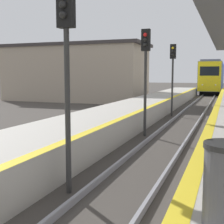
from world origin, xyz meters
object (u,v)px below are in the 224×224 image
object	(u,v)px
signal_near	(66,50)
signal_far	(173,66)
train	(213,77)
signal_mid	(146,62)

from	to	relation	value
signal_near	signal_far	size ratio (longest dim) A/B	1.00
signal_near	signal_far	xyz separation A→B (m)	(-0.04, 13.87, 0.00)
signal_near	signal_far	distance (m)	13.87
train	signal_far	xyz separation A→B (m)	(-1.15, -29.39, 0.87)
train	signal_far	bearing A→B (deg)	-92.25
train	signal_near	bearing A→B (deg)	-91.48
signal_mid	signal_near	bearing A→B (deg)	-89.74
signal_far	train	bearing A→B (deg)	87.75
train	signal_near	size ratio (longest dim) A/B	4.35
signal_near	signal_mid	size ratio (longest dim) A/B	1.00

